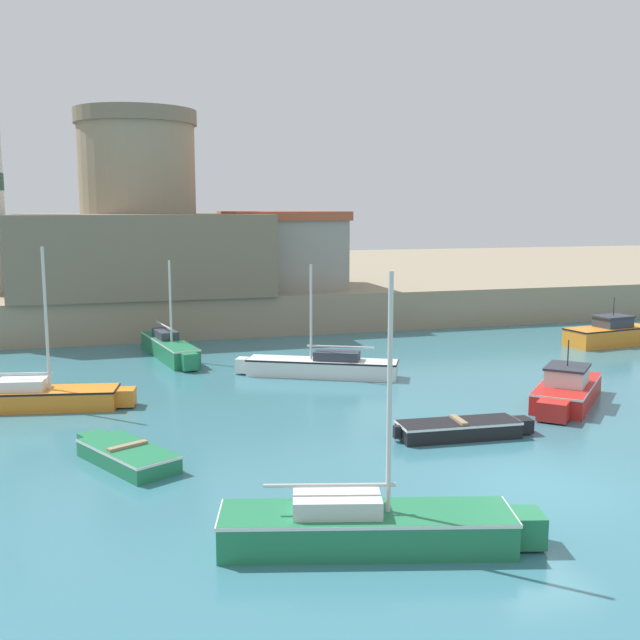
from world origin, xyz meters
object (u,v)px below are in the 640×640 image
object	(u,v)px
motorboat_orange_0	(612,333)
sailboat_orange_5	(41,396)
fortress	(140,233)
sailboat_green_7	(370,525)
dinghy_green_3	(125,454)
dinghy_black_4	(462,428)
sailboat_green_1	(169,347)
harbor_shed_near_wharf	(282,249)
sailboat_white_2	(321,366)
motorboat_red_6	(566,390)

from	to	relation	value
motorboat_orange_0	sailboat_orange_5	bearing A→B (deg)	-169.60
motorboat_orange_0	fortress	distance (m)	26.14
sailboat_green_7	fortress	world-z (taller)	fortress
dinghy_green_3	dinghy_black_4	distance (m)	9.66
sailboat_green_1	fortress	distance (m)	11.59
sailboat_orange_5	sailboat_green_7	distance (m)	14.80
fortress	harbor_shed_near_wharf	size ratio (longest dim) A/B	1.97
sailboat_white_2	sailboat_green_7	world-z (taller)	sailboat_green_7
dinghy_black_4	sailboat_orange_5	xyz separation A→B (m)	(-12.23, 6.86, 0.16)
motorboat_orange_0	sailboat_white_2	world-z (taller)	sailboat_white_2
sailboat_green_1	sailboat_green_7	world-z (taller)	sailboat_green_7
sailboat_white_2	harbor_shed_near_wharf	bearing A→B (deg)	82.85
harbor_shed_near_wharf	sailboat_green_1	bearing A→B (deg)	-129.39
sailboat_green_7	fortress	distance (m)	31.56
sailboat_orange_5	motorboat_red_6	size ratio (longest dim) A/B	1.25
sailboat_orange_5	harbor_shed_near_wharf	world-z (taller)	harbor_shed_near_wharf
sailboat_orange_5	sailboat_green_7	bearing A→B (deg)	-61.14
motorboat_red_6	sailboat_orange_5	bearing A→B (deg)	165.87
sailboat_orange_5	motorboat_red_6	xyz separation A→B (m)	(17.46, -4.40, 0.07)
dinghy_black_4	motorboat_red_6	xyz separation A→B (m)	(5.24, 2.46, 0.22)
sailboat_orange_5	harbor_shed_near_wharf	bearing A→B (deg)	53.38
fortress	harbor_shed_near_wharf	xyz separation A→B (m)	(8.00, -1.57, -0.96)
dinghy_green_3	sailboat_orange_5	world-z (taller)	sailboat_orange_5
sailboat_white_2	harbor_shed_near_wharf	size ratio (longest dim) A/B	0.94
dinghy_black_4	sailboat_orange_5	bearing A→B (deg)	150.71
sailboat_green_7	motorboat_orange_0	bearing A→B (deg)	42.88
sailboat_white_2	harbor_shed_near_wharf	xyz separation A→B (m)	(1.81, 14.44, 3.93)
sailboat_white_2	sailboat_orange_5	size ratio (longest dim) A/B	1.07
dinghy_black_4	fortress	world-z (taller)	fortress
sailboat_green_1	motorboat_red_6	distance (m)	17.33
dinghy_green_3	sailboat_orange_5	size ratio (longest dim) A/B	0.65
dinghy_green_3	motorboat_red_6	world-z (taller)	motorboat_red_6
sailboat_white_2	dinghy_black_4	distance (m)	9.11
sailboat_white_2	motorboat_red_6	xyz separation A→B (m)	(7.00, -6.47, 0.06)
sailboat_green_7	dinghy_black_4	bearing A→B (deg)	50.20
sailboat_white_2	sailboat_orange_5	xyz separation A→B (m)	(-10.46, -2.08, -0.00)
motorboat_orange_0	harbor_shed_near_wharf	world-z (taller)	harbor_shed_near_wharf
dinghy_black_4	harbor_shed_near_wharf	world-z (taller)	harbor_shed_near_wharf
fortress	sailboat_green_7	bearing A→B (deg)	-84.73
sailboat_green_1	sailboat_green_7	bearing A→B (deg)	-83.85
sailboat_green_1	dinghy_black_4	bearing A→B (deg)	-63.17
sailboat_orange_5	motorboat_red_6	bearing A→B (deg)	-14.13
sailboat_orange_5	sailboat_green_1	bearing A→B (deg)	56.93
motorboat_orange_0	sailboat_green_7	distance (m)	26.14
sailboat_white_2	motorboat_red_6	world-z (taller)	sailboat_white_2
sailboat_white_2	sailboat_green_1	bearing A→B (deg)	135.21
sailboat_orange_5	harbor_shed_near_wharf	distance (m)	20.95
motorboat_red_6	sailboat_green_7	bearing A→B (deg)	-140.32
dinghy_black_4	motorboat_red_6	distance (m)	5.79
sailboat_orange_5	sailboat_green_7	xyz separation A→B (m)	(7.14, -12.96, 0.04)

